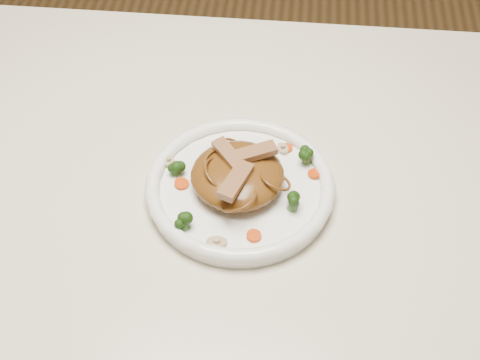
{
  "coord_description": "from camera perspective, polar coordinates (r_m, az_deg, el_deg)",
  "views": [
    {
      "loc": [
        0.13,
        -0.65,
        1.48
      ],
      "look_at": [
        0.07,
        -0.02,
        0.78
      ],
      "focal_mm": 52.04,
      "sensor_mm": 36.0,
      "label": 1
    }
  ],
  "objects": [
    {
      "name": "broccoli_3",
      "position": [
        0.92,
        4.34,
        -1.65
      ],
      "size": [
        0.04,
        0.04,
        0.03
      ],
      "primitive_type": null,
      "rotation": [
        0.0,
        0.0,
        0.26
      ],
      "color": "#1A3C0C",
      "rests_on": "plate"
    },
    {
      "name": "carrot_0",
      "position": [
        1.01,
        3.85,
        2.64
      ],
      "size": [
        0.02,
        0.02,
        0.0
      ],
      "primitive_type": "cylinder",
      "rotation": [
        0.0,
        0.0,
        0.2
      ],
      "color": "#D04107",
      "rests_on": "plate"
    },
    {
      "name": "mushroom_3",
      "position": [
        1.01,
        3.52,
        2.57
      ],
      "size": [
        0.03,
        0.03,
        0.01
      ],
      "primitive_type": "cylinder",
      "rotation": [
        0.0,
        0.0,
        2.06
      ],
      "color": "#C8B496",
      "rests_on": "plate"
    },
    {
      "name": "carrot_1",
      "position": [
        0.96,
        -4.81,
        -0.32
      ],
      "size": [
        0.03,
        0.03,
        0.0
      ],
      "primitive_type": "cylinder",
      "rotation": [
        0.0,
        0.0,
        -0.31
      ],
      "color": "#D04107",
      "rests_on": "plate"
    },
    {
      "name": "mushroom_0",
      "position": [
        0.89,
        -1.94,
        -5.15
      ],
      "size": [
        0.03,
        0.03,
        0.01
      ],
      "primitive_type": "cylinder",
      "rotation": [
        0.0,
        0.0,
        0.19
      ],
      "color": "#C8B496",
      "rests_on": "plate"
    },
    {
      "name": "carrot_3",
      "position": [
        1.01,
        -1.62,
        2.96
      ],
      "size": [
        0.03,
        0.03,
        0.0
      ],
      "primitive_type": "cylinder",
      "rotation": [
        0.0,
        0.0,
        0.42
      ],
      "color": "#D04107",
      "rests_on": "plate"
    },
    {
      "name": "mushroom_1",
      "position": [
        1.0,
        5.53,
        1.95
      ],
      "size": [
        0.03,
        0.03,
        0.01
      ],
      "primitive_type": "cylinder",
      "rotation": [
        0.0,
        0.0,
        1.47
      ],
      "color": "#C8B496",
      "rests_on": "plate"
    },
    {
      "name": "carrot_2",
      "position": [
        0.98,
        6.14,
        0.52
      ],
      "size": [
        0.02,
        0.02,
        0.0
      ],
      "primitive_type": "cylinder",
      "rotation": [
        0.0,
        0.0,
        -0.07
      ],
      "color": "#D04107",
      "rests_on": "plate"
    },
    {
      "name": "broccoli_1",
      "position": [
        0.97,
        -5.33,
        1.1
      ],
      "size": [
        0.02,
        0.02,
        0.03
      ],
      "primitive_type": null,
      "rotation": [
        0.0,
        0.0,
        -0.13
      ],
      "color": "#1A3C0C",
      "rests_on": "plate"
    },
    {
      "name": "mushroom_2",
      "position": [
        0.99,
        -5.87,
        1.52
      ],
      "size": [
        0.03,
        0.03,
        0.01
      ],
      "primitive_type": "cylinder",
      "rotation": [
        0.0,
        0.0,
        -1.1
      ],
      "color": "#C8B496",
      "rests_on": "plate"
    },
    {
      "name": "plate",
      "position": [
        0.96,
        -0.0,
        -0.88
      ],
      "size": [
        0.34,
        0.34,
        0.02
      ],
      "primitive_type": "cylinder",
      "rotation": [
        0.0,
        0.0,
        0.43
      ],
      "color": "white",
      "rests_on": "table"
    },
    {
      "name": "broccoli_0",
      "position": [
        0.98,
        5.6,
        2.13
      ],
      "size": [
        0.03,
        0.03,
        0.03
      ],
      "primitive_type": null,
      "rotation": [
        0.0,
        0.0,
        -0.06
      ],
      "color": "#1A3C0C",
      "rests_on": "plate"
    },
    {
      "name": "chicken_c",
      "position": [
        0.9,
        -0.36,
        -0.05
      ],
      "size": [
        0.04,
        0.07,
        0.01
      ],
      "primitive_type": "cube",
      "rotation": [
        0.0,
        0.0,
        4.39
      ],
      "color": "#9D714A",
      "rests_on": "noodle_mound"
    },
    {
      "name": "noodle_mound",
      "position": [
        0.94,
        -0.21,
        0.41
      ],
      "size": [
        0.14,
        0.14,
        0.04
      ],
      "primitive_type": "ellipsoid",
      "rotation": [
        0.0,
        0.0,
        -0.09
      ],
      "color": "brown",
      "rests_on": "plate"
    },
    {
      "name": "chicken_a",
      "position": [
        0.94,
        1.02,
        2.21
      ],
      "size": [
        0.07,
        0.05,
        0.01
      ],
      "primitive_type": "cube",
      "rotation": [
        0.0,
        0.0,
        0.42
      ],
      "color": "#9D714A",
      "rests_on": "noodle_mound"
    },
    {
      "name": "carrot_4",
      "position": [
        0.9,
        1.14,
        -4.59
      ],
      "size": [
        0.02,
        0.02,
        0.0
      ],
      "primitive_type": "cylinder",
      "rotation": [
        0.0,
        0.0,
        0.06
      ],
      "color": "#D04107",
      "rests_on": "plate"
    },
    {
      "name": "broccoli_2",
      "position": [
        0.9,
        -4.61,
        -3.25
      ],
      "size": [
        0.03,
        0.03,
        0.03
      ],
      "primitive_type": null,
      "rotation": [
        0.0,
        0.0,
        -0.05
      ],
      "color": "#1A3C0C",
      "rests_on": "plate"
    },
    {
      "name": "chicken_b",
      "position": [
        0.94,
        -0.91,
        2.09
      ],
      "size": [
        0.05,
        0.06,
        0.01
      ],
      "primitive_type": "cube",
      "rotation": [
        0.0,
        0.0,
        2.24
      ],
      "color": "#9D714A",
      "rests_on": "noodle_mound"
    },
    {
      "name": "table",
      "position": [
        1.06,
        -3.6,
        -3.72
      ],
      "size": [
        1.2,
        0.8,
        0.75
      ],
      "color": "beige",
      "rests_on": "ground"
    }
  ]
}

